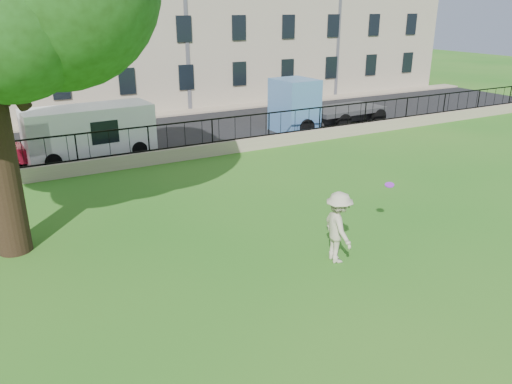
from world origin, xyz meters
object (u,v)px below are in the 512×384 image
white_van (90,132)px  blue_truck (329,101)px  frisbee (389,185)px  man (338,227)px

white_van → blue_truck: size_ratio=0.81×
white_van → blue_truck: 13.31m
frisbee → blue_truck: size_ratio=0.04×
man → white_van: bearing=27.2°
frisbee → white_van: bearing=114.9°
blue_truck → frisbee: bearing=-122.8°
man → blue_truck: (9.50, 13.44, 0.44)m
man → blue_truck: bearing=-23.9°
frisbee → blue_truck: 14.84m
frisbee → blue_truck: blue_truck is taller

